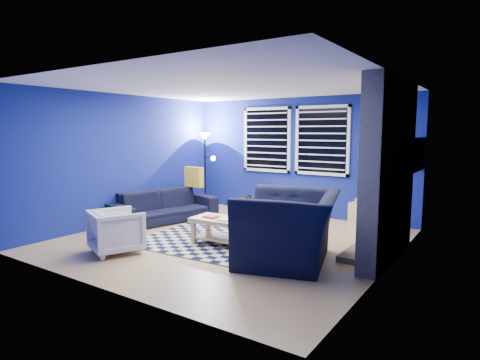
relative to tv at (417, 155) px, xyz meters
The scene contains 18 objects.
floor 3.46m from the tv, 140.73° to the right, with size 5.00×5.00×0.00m, color tan.
ceiling 3.35m from the tv, 140.73° to the right, with size 5.00×5.00×0.00m, color white.
wall_back 2.50m from the tv, 168.45° to the left, with size 5.00×5.00×0.00m, color navy.
wall_left 5.34m from the tv, 157.98° to the right, with size 5.00×5.00×0.00m, color navy.
wall_right 2.01m from the tv, 88.45° to the right, with size 5.00×5.00×0.00m, color navy.
fireplace 1.52m from the tv, 93.32° to the right, with size 0.65×2.00×2.50m.
window_left 3.24m from the tv, behind, with size 1.17×0.06×1.42m.
window_right 1.96m from the tv, 166.32° to the left, with size 1.17×0.06×1.42m.
tv is the anchor object (origin of this frame).
rug 3.61m from the tv, 139.65° to the right, with size 2.50×2.00×0.02m, color black.
sofa 4.75m from the tv, 159.68° to the right, with size 0.83×2.13×0.62m, color black.
armchair_big 2.84m from the tv, 115.63° to the right, with size 1.29×1.48×0.96m, color black.
armchair_bent 5.03m from the tv, 134.80° to the right, with size 0.69×0.71×0.64m, color gray.
rocking_horse 3.44m from the tv, behind, with size 0.55×0.25×0.46m, color #402814.
coffee_table 3.51m from the tv, 135.98° to the right, with size 0.93×0.57×0.45m.
cabinet 1.47m from the tv, 167.40° to the left, with size 0.62×0.51×0.53m.
floor_lamp 4.58m from the tv, behind, with size 0.48×0.29×1.75m.
throw_pillow 4.31m from the tv, 168.40° to the right, with size 0.44×0.13×0.42m, color gold.
Camera 1 is at (3.73, -5.28, 1.80)m, focal length 30.00 mm.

